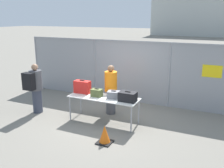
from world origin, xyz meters
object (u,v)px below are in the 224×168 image
inspection_table (104,99)px  utility_trailer (186,81)px  suitcase_black (128,97)px  traffic_cone (105,135)px  suitcase_olive (97,93)px  traveler_hooded (35,87)px  suitcase_grey (114,95)px  security_worker_near (111,89)px  suitcase_red (82,87)px

inspection_table → utility_trailer: size_ratio=0.62×
inspection_table → suitcase_black: suitcase_black is taller
traffic_cone → utility_trailer: bearing=79.7°
utility_trailer → suitcase_olive: bearing=-111.8°
inspection_table → suitcase_olive: size_ratio=6.40×
inspection_table → utility_trailer: inspection_table is taller
suitcase_black → inspection_table: bearing=177.6°
inspection_table → traffic_cone: bearing=-62.4°
suitcase_olive → traveler_hooded: size_ratio=0.20×
utility_trailer → traffic_cone: size_ratio=7.24×
suitcase_black → traveler_hooded: size_ratio=0.30×
traffic_cone → suitcase_grey: bearing=104.1°
inspection_table → suitcase_olive: 0.28m
traffic_cone → suitcase_black: bearing=81.2°
traveler_hooded → suitcase_black: bearing=12.8°
inspection_table → suitcase_olive: bearing=-176.0°
security_worker_near → suitcase_black: bearing=132.8°
suitcase_olive → traveler_hooded: bearing=-173.5°
inspection_table → traveler_hooded: 2.39m
traveler_hooded → security_worker_near: traveler_hooded is taller
suitcase_red → traffic_cone: size_ratio=1.09×
suitcase_black → utility_trailer: 4.91m
suitcase_grey → suitcase_black: size_ratio=0.81×
suitcase_olive → security_worker_near: 0.75m
suitcase_grey → utility_trailer: size_ratio=0.12×
suitcase_red → suitcase_black: (1.57, -0.14, -0.06)m
suitcase_red → suitcase_black: 1.58m
suitcase_red → security_worker_near: (0.69, 0.61, -0.15)m
suitcase_black → traffic_cone: bearing=-98.8°
suitcase_olive → suitcase_black: (1.00, -0.02, 0.02)m
inspection_table → security_worker_near: (-0.10, 0.72, 0.10)m
suitcase_red → suitcase_olive: size_ratio=1.54×
suitcase_black → traffic_cone: (-0.17, -1.12, -0.71)m
suitcase_red → traveler_hooded: size_ratio=0.31×
suitcase_olive → utility_trailer: size_ratio=0.10×
utility_trailer → inspection_table: bearing=-109.5°
security_worker_near → traffic_cone: security_worker_near is taller
suitcase_grey → security_worker_near: size_ratio=0.25×
suitcase_red → suitcase_olive: 0.59m
suitcase_grey → security_worker_near: security_worker_near is taller
suitcase_red → security_worker_near: bearing=41.3°
suitcase_grey → inspection_table: bearing=-167.9°
inspection_table → suitcase_red: (-0.80, 0.11, 0.25)m
suitcase_red → security_worker_near: 0.94m
inspection_table → traffic_cone: size_ratio=4.51×
suitcase_red → suitcase_black: bearing=-5.1°
security_worker_near → suitcase_grey: bearing=114.8°
suitcase_olive → traffic_cone: suitcase_olive is taller
security_worker_near → traffic_cone: (0.70, -1.87, -0.62)m
inspection_table → traveler_hooded: size_ratio=1.29×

